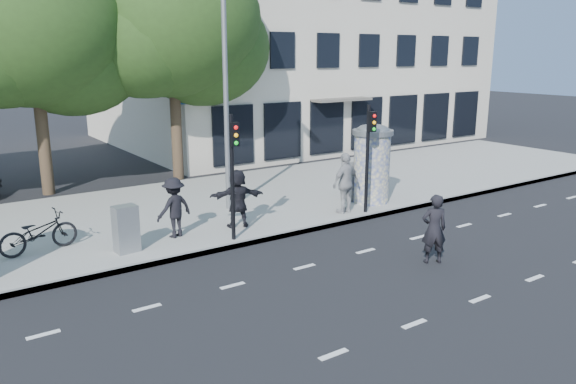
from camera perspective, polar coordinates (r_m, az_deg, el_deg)
ground at (r=12.82m, az=5.41°, el=-9.50°), size 120.00×120.00×0.00m
sidewalk at (r=18.82m, az=-9.34°, el=-1.68°), size 40.00×8.00×0.15m
curb at (r=15.49m, az=-3.03°, el=-4.95°), size 40.00×0.10×0.16m
lane_dash_near at (r=11.38m, az=12.69°, el=-12.94°), size 32.00×0.12×0.01m
lane_dash_far at (r=13.83m, az=1.67°, el=-7.62°), size 32.00×0.12×0.01m
ad_column_right at (r=19.07m, az=8.52°, el=3.06°), size 1.36×1.36×2.65m
traffic_pole_near at (r=14.84m, az=-5.61°, el=2.79°), size 0.22×0.31×3.40m
traffic_pole_far at (r=17.62m, az=8.21°, el=4.48°), size 0.22×0.31×3.40m
street_lamp at (r=17.73m, az=-6.32°, el=12.92°), size 0.25×0.93×8.00m
tree_near_left at (r=22.08m, az=-24.64°, el=15.27°), size 6.80×6.80×8.97m
tree_center at (r=23.17m, az=-11.78°, el=16.70°), size 7.00×7.00×9.30m
building at (r=34.99m, az=-0.39°, el=15.43°), size 20.30×15.85×12.00m
ped_d at (r=15.63m, az=-11.49°, el=-1.56°), size 1.19×0.85×1.66m
ped_e at (r=17.71m, az=5.87°, el=0.91°), size 1.22×0.83×1.93m
ped_f at (r=16.28m, az=-5.14°, el=-0.63°), size 1.69×1.05×1.71m
man_road at (r=14.29m, az=14.61°, el=-3.64°), size 0.76×0.67×1.75m
bicycle at (r=15.59m, az=-24.02°, el=-3.79°), size 0.97×2.03×1.02m
cabinet_left at (r=14.81m, az=-16.14°, el=-3.62°), size 0.61×0.47×1.21m
cabinet_right at (r=19.37m, az=6.64°, el=1.04°), size 0.65×0.50×1.28m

